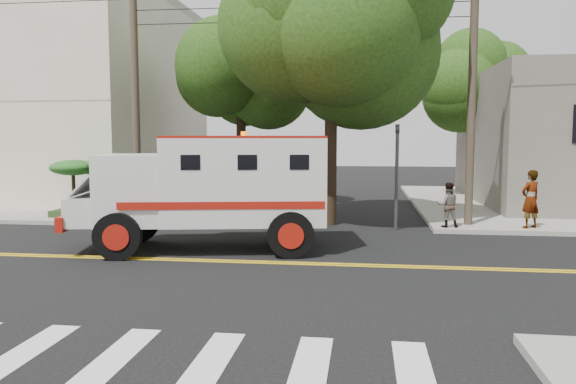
# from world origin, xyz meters

# --- Properties ---
(ground) EXTENTS (100.00, 100.00, 0.00)m
(ground) POSITION_xyz_m (0.00, 0.00, 0.00)
(ground) COLOR black
(ground) RESTS_ON ground
(sidewalk_nw) EXTENTS (17.00, 17.00, 0.15)m
(sidewalk_nw) POSITION_xyz_m (-13.50, 13.50, 0.07)
(sidewalk_nw) COLOR gray
(sidewalk_nw) RESTS_ON ground
(building_left) EXTENTS (16.00, 14.00, 10.00)m
(building_left) POSITION_xyz_m (-15.50, 15.00, 5.15)
(building_left) COLOR beige
(building_left) RESTS_ON sidewalk_nw
(utility_pole_left) EXTENTS (0.28, 0.28, 9.00)m
(utility_pole_left) POSITION_xyz_m (-5.60, 6.00, 4.50)
(utility_pole_left) COLOR #382D23
(utility_pole_left) RESTS_ON ground
(utility_pole_right) EXTENTS (0.28, 0.28, 9.00)m
(utility_pole_right) POSITION_xyz_m (6.30, 6.20, 4.50)
(utility_pole_right) COLOR #382D23
(utility_pole_right) RESTS_ON ground
(tree_main) EXTENTS (6.08, 5.70, 9.85)m
(tree_main) POSITION_xyz_m (1.94, 6.21, 7.20)
(tree_main) COLOR black
(tree_main) RESTS_ON ground
(tree_left) EXTENTS (4.48, 4.20, 7.70)m
(tree_left) POSITION_xyz_m (-2.68, 11.79, 5.73)
(tree_left) COLOR black
(tree_left) RESTS_ON ground
(tree_right) EXTENTS (4.80, 4.50, 8.20)m
(tree_right) POSITION_xyz_m (8.84, 15.77, 6.09)
(tree_right) COLOR black
(tree_right) RESTS_ON ground
(traffic_signal) EXTENTS (0.15, 0.18, 3.60)m
(traffic_signal) POSITION_xyz_m (3.80, 5.60, 2.23)
(traffic_signal) COLOR #3F3F42
(traffic_signal) RESTS_ON ground
(accessibility_sign) EXTENTS (0.45, 0.10, 2.02)m
(accessibility_sign) POSITION_xyz_m (-6.20, 6.17, 1.37)
(accessibility_sign) COLOR #3F3F42
(accessibility_sign) RESTS_ON ground
(palm_planter) EXTENTS (3.52, 2.63, 2.36)m
(palm_planter) POSITION_xyz_m (-7.44, 6.62, 1.65)
(palm_planter) COLOR #1E3314
(palm_planter) RESTS_ON sidewalk_nw
(armored_truck) EXTENTS (7.36, 3.86, 3.19)m
(armored_truck) POSITION_xyz_m (-1.52, 1.48, 1.82)
(armored_truck) COLOR silver
(armored_truck) RESTS_ON ground
(pedestrian_a) EXTENTS (0.84, 0.75, 1.94)m
(pedestrian_a) POSITION_xyz_m (8.19, 5.67, 1.12)
(pedestrian_a) COLOR gray
(pedestrian_a) RESTS_ON sidewalk_ne
(pedestrian_b) EXTENTS (0.75, 0.60, 1.51)m
(pedestrian_b) POSITION_xyz_m (5.50, 5.50, 0.90)
(pedestrian_b) COLOR gray
(pedestrian_b) RESTS_ON sidewalk_ne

